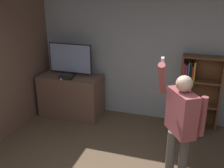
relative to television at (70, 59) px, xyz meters
The scene contains 9 objects.
wall_back 1.65m from the television, 14.80° to the left, with size 6.68×0.09×2.70m.
wall_side_brick 1.38m from the television, 124.93° to the right, with size 0.06×4.63×2.70m.
tv_ledge 0.82m from the television, 90.00° to the right, with size 1.32×0.68×0.92m.
television is the anchor object (origin of this frame).
game_console 0.39m from the television, 88.92° to the right, with size 0.27×0.17×0.09m.
remote_loose 0.46m from the television, 106.59° to the right, with size 0.09×0.14×0.02m.
bookshelf 2.65m from the television, ahead, with size 0.77×0.28×1.49m.
person 2.86m from the television, 32.87° to the right, with size 0.64×0.58×1.93m.
waste_bin 2.82m from the television, ahead, with size 0.32×0.32×0.38m.
Camera 1 is at (0.88, -2.20, 2.73)m, focal length 42.00 mm.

